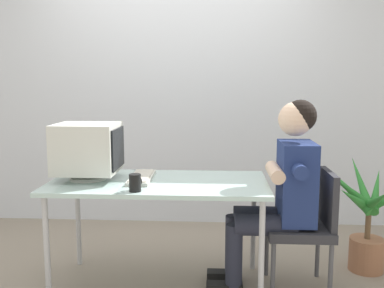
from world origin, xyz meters
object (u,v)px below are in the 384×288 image
at_px(person_seated, 281,186).
at_px(potted_plant, 368,217).
at_px(keyboard, 141,177).
at_px(crt_monitor, 88,149).
at_px(desk_mug, 135,183).
at_px(office_chair, 307,222).
at_px(desk, 159,189).

relative_size(person_seated, potted_plant, 1.53).
bearing_deg(keyboard, person_seated, -1.40).
distance_m(crt_monitor, keyboard, 0.40).
xyz_separation_m(keyboard, desk_mug, (0.02, -0.31, 0.04)).
relative_size(keyboard, person_seated, 0.33).
distance_m(keyboard, desk_mug, 0.31).
bearing_deg(desk_mug, crt_monitor, 141.39).
height_order(office_chair, desk_mug, desk_mug).
bearing_deg(office_chair, person_seated, 180.00).
relative_size(desk, keyboard, 3.39).
bearing_deg(person_seated, desk, -178.95).
xyz_separation_m(person_seated, potted_plant, (0.68, 0.31, -0.29)).
relative_size(person_seated, desk_mug, 12.03).
relative_size(potted_plant, desk_mug, 7.87).
xyz_separation_m(office_chair, desk_mug, (-1.09, -0.29, 0.32)).
bearing_deg(office_chair, crt_monitor, 179.64).
height_order(crt_monitor, desk_mug, crt_monitor).
bearing_deg(keyboard, desk, -17.09).
height_order(desk, potted_plant, potted_plant).
xyz_separation_m(desk, person_seated, (0.80, 0.01, 0.03)).
bearing_deg(person_seated, crt_monitor, 179.59).
height_order(desk, person_seated, person_seated).
relative_size(crt_monitor, office_chair, 0.51).
bearing_deg(desk, person_seated, 1.05).
bearing_deg(desk_mug, office_chair, 14.89).
bearing_deg(desk_mug, desk, 69.34).
distance_m(person_seated, desk_mug, 0.96).
xyz_separation_m(crt_monitor, office_chair, (1.46, -0.01, -0.47)).
bearing_deg(person_seated, keyboard, 178.60).
distance_m(crt_monitor, desk_mug, 0.50).
relative_size(crt_monitor, keyboard, 0.98).
height_order(keyboard, potted_plant, potted_plant).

